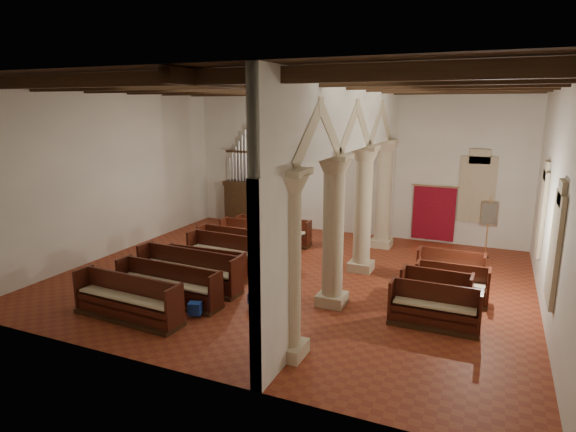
% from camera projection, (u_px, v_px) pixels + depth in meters
% --- Properties ---
extents(floor, '(14.00, 14.00, 0.00)m').
position_uv_depth(floor, '(292.00, 277.00, 15.16)').
color(floor, brown).
rests_on(floor, ground).
extents(ceiling, '(14.00, 14.00, 0.00)m').
position_uv_depth(ceiling, '(293.00, 80.00, 13.81)').
color(ceiling, black).
rests_on(ceiling, wall_back).
extents(wall_back, '(14.00, 0.02, 6.00)m').
position_uv_depth(wall_back, '(349.00, 162.00, 19.84)').
color(wall_back, beige).
rests_on(wall_back, floor).
extents(wall_front, '(14.00, 0.02, 6.00)m').
position_uv_depth(wall_front, '(169.00, 229.00, 9.12)').
color(wall_front, beige).
rests_on(wall_front, floor).
extents(wall_left, '(0.02, 12.00, 6.00)m').
position_uv_depth(wall_left, '(113.00, 171.00, 17.21)').
color(wall_left, beige).
rests_on(wall_left, floor).
extents(wall_right, '(0.02, 12.00, 6.00)m').
position_uv_depth(wall_right, '(556.00, 201.00, 11.76)').
color(wall_right, beige).
rests_on(wall_right, floor).
extents(ceiling_beams, '(13.80, 11.80, 0.30)m').
position_uv_depth(ceiling_beams, '(293.00, 86.00, 13.85)').
color(ceiling_beams, '#3A2412').
rests_on(ceiling_beams, wall_back).
extents(arcade, '(0.90, 11.90, 6.00)m').
position_uv_depth(arcade, '(351.00, 168.00, 13.66)').
color(arcade, tan).
rests_on(arcade, floor).
extents(window_right_a, '(0.03, 1.00, 2.20)m').
position_uv_depth(window_right_a, '(557.00, 249.00, 10.61)').
color(window_right_a, '#2F6B59').
rests_on(window_right_a, wall_right).
extents(window_right_b, '(0.03, 1.00, 2.20)m').
position_uv_depth(window_right_b, '(543.00, 213.00, 14.18)').
color(window_right_b, '#2F6B59').
rests_on(window_right_b, wall_right).
extents(window_back, '(1.00, 0.03, 2.20)m').
position_uv_depth(window_back, '(477.00, 190.00, 18.06)').
color(window_back, '#2F6B59').
rests_on(window_back, wall_back).
extents(pipe_organ, '(2.10, 0.85, 4.40)m').
position_uv_depth(pipe_organ, '(248.00, 195.00, 21.51)').
color(pipe_organ, '#3A2412').
rests_on(pipe_organ, floor).
extents(lectern, '(0.57, 0.60, 1.15)m').
position_uv_depth(lectern, '(283.00, 222.00, 20.27)').
color(lectern, '#341F10').
rests_on(lectern, floor).
extents(dossal_curtain, '(1.80, 0.07, 2.17)m').
position_uv_depth(dossal_curtain, '(434.00, 213.00, 18.82)').
color(dossal_curtain, maroon).
rests_on(dossal_curtain, floor).
extents(processional_banner, '(0.49, 0.62, 2.13)m').
position_uv_depth(processional_banner, '(487.00, 236.00, 17.01)').
color(processional_banner, '#3A2412').
rests_on(processional_banner, floor).
extents(hymnal_box_a, '(0.37, 0.33, 0.31)m').
position_uv_depth(hymnal_box_a, '(195.00, 308.00, 12.21)').
color(hymnal_box_a, '#163F98').
rests_on(hymnal_box_a, floor).
extents(hymnal_box_b, '(0.36, 0.33, 0.29)m').
position_uv_depth(hymnal_box_b, '(254.00, 299.00, 12.82)').
color(hymnal_box_b, navy).
rests_on(hymnal_box_b, floor).
extents(hymnal_box_c, '(0.38, 0.33, 0.33)m').
position_uv_depth(hymnal_box_c, '(285.00, 269.00, 15.13)').
color(hymnal_box_c, '#162498').
rests_on(hymnal_box_c, floor).
extents(tube_heater_a, '(0.85, 0.14, 0.09)m').
position_uv_depth(tube_heater_a, '(146.00, 321.00, 11.70)').
color(tube_heater_a, white).
rests_on(tube_heater_a, floor).
extents(tube_heater_b, '(1.13, 0.42, 0.11)m').
position_uv_depth(tube_heater_b, '(198.00, 298.00, 13.11)').
color(tube_heater_b, white).
rests_on(tube_heater_b, floor).
extents(nave_pew_0, '(3.12, 0.91, 1.12)m').
position_uv_depth(nave_pew_0, '(128.00, 305.00, 12.11)').
color(nave_pew_0, '#3A2412').
rests_on(nave_pew_0, floor).
extents(nave_pew_1, '(3.24, 0.85, 1.06)m').
position_uv_depth(nave_pew_1, '(168.00, 290.00, 13.19)').
color(nave_pew_1, '#3A2412').
rests_on(nave_pew_1, floor).
extents(nave_pew_2, '(3.41, 0.93, 1.15)m').
position_uv_depth(nave_pew_2, '(189.00, 276.00, 14.20)').
color(nave_pew_2, '#3A2412').
rests_on(nave_pew_2, floor).
extents(nave_pew_3, '(2.74, 0.73, 0.98)m').
position_uv_depth(nave_pew_3, '(204.00, 270.00, 14.88)').
color(nave_pew_3, '#3A2412').
rests_on(nave_pew_3, floor).
extents(nave_pew_4, '(3.40, 0.94, 1.13)m').
position_uv_depth(nave_pew_4, '(234.00, 259.00, 15.80)').
color(nave_pew_4, '#3A2412').
rests_on(nave_pew_4, floor).
extents(nave_pew_5, '(3.38, 0.88, 1.13)m').
position_uv_depth(nave_pew_5, '(242.00, 251.00, 16.60)').
color(nave_pew_5, '#3A2412').
rests_on(nave_pew_5, floor).
extents(nave_pew_6, '(2.74, 0.85, 1.08)m').
position_uv_depth(nave_pew_6, '(255.00, 240.00, 18.08)').
color(nave_pew_6, '#3A2412').
rests_on(nave_pew_6, floor).
extents(nave_pew_7, '(3.03, 0.83, 1.02)m').
position_uv_depth(nave_pew_7, '(273.00, 235.00, 18.78)').
color(nave_pew_7, '#3A2412').
rests_on(nave_pew_7, floor).
extents(aisle_pew_0, '(2.16, 0.71, 1.06)m').
position_uv_depth(aisle_pew_0, '(434.00, 313.00, 11.69)').
color(aisle_pew_0, '#3A2412').
rests_on(aisle_pew_0, floor).
extents(aisle_pew_1, '(1.82, 0.79, 1.09)m').
position_uv_depth(aisle_pew_1, '(435.00, 297.00, 12.63)').
color(aisle_pew_1, '#3A2412').
rests_on(aisle_pew_1, floor).
extents(aisle_pew_2, '(1.93, 0.69, 1.04)m').
position_uv_depth(aisle_pew_2, '(451.00, 289.00, 13.24)').
color(aisle_pew_2, '#3A2412').
rests_on(aisle_pew_2, floor).
extents(aisle_pew_3, '(1.92, 0.75, 1.10)m').
position_uv_depth(aisle_pew_3, '(450.00, 275.00, 14.32)').
color(aisle_pew_3, '#3A2412').
rests_on(aisle_pew_3, floor).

